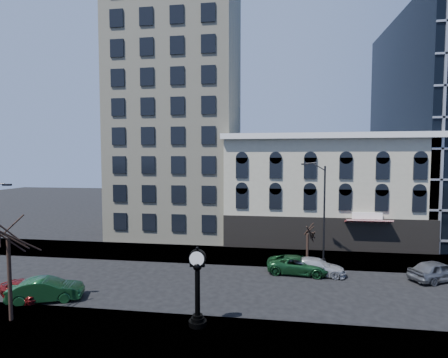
# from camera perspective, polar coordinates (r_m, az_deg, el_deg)

# --- Properties ---
(ground) EXTENTS (160.00, 160.00, 0.00)m
(ground) POSITION_cam_1_polar(r_m,az_deg,el_deg) (26.55, -5.74, -18.00)
(ground) COLOR black
(ground) RESTS_ON ground
(sidewalk_far) EXTENTS (160.00, 6.00, 0.12)m
(sidewalk_far) POSITION_cam_1_polar(r_m,az_deg,el_deg) (33.94, -2.50, -13.07)
(sidewalk_far) COLOR gray
(sidewalk_far) RESTS_ON ground
(sidewalk_near) EXTENTS (160.00, 6.00, 0.12)m
(sidewalk_near) POSITION_cam_1_polar(r_m,az_deg,el_deg) (19.58, -11.84, -26.10)
(sidewalk_near) COLOR gray
(sidewalk_near) RESTS_ON ground
(cream_tower) EXTENTS (15.90, 15.40, 42.50)m
(cream_tower) POSITION_cam_1_polar(r_m,az_deg,el_deg) (45.57, -7.89, 15.57)
(cream_tower) COLOR beige
(cream_tower) RESTS_ON ground
(victorian_row) EXTENTS (22.60, 11.19, 12.50)m
(victorian_row) POSITION_cam_1_polar(r_m,az_deg,el_deg) (40.56, 16.51, -1.96)
(victorian_row) COLOR #BCB69A
(victorian_row) RESTS_ON ground
(street_clock) EXTENTS (1.05, 1.05, 4.61)m
(street_clock) POSITION_cam_1_polar(r_m,az_deg,el_deg) (19.74, -4.68, -18.86)
(street_clock) COLOR black
(street_clock) RESTS_ON sidewalk_near
(street_lamp_far) EXTENTS (2.32, 1.20, 9.51)m
(street_lamp_far) POSITION_cam_1_polar(r_m,az_deg,el_deg) (31.16, 16.05, -1.11)
(street_lamp_far) COLOR black
(street_lamp_far) RESTS_ON sidewalk_far
(bare_tree_near) EXTENTS (4.66, 4.66, 8.00)m
(bare_tree_near) POSITION_cam_1_polar(r_m,az_deg,el_deg) (22.96, -33.82, -5.98)
(bare_tree_near) COLOR #302018
(bare_tree_near) RESTS_ON sidewalk_near
(bare_tree_far) EXTENTS (2.39, 2.39, 4.11)m
(bare_tree_far) POSITION_cam_1_polar(r_m,az_deg,el_deg) (32.01, 14.50, -8.38)
(bare_tree_far) COLOR #302018
(bare_tree_far) RESTS_ON sidewalk_far
(car_near_a) EXTENTS (4.13, 2.79, 1.31)m
(car_near_a) POSITION_cam_1_polar(r_m,az_deg,el_deg) (27.60, -31.77, -16.20)
(car_near_a) COLOR maroon
(car_near_a) RESTS_ON ground
(car_near_b) EXTENTS (4.95, 3.16, 1.54)m
(car_near_b) POSITION_cam_1_polar(r_m,az_deg,el_deg) (26.49, -28.78, -16.68)
(car_near_b) COLOR #143F1E
(car_near_b) RESTS_ON ground
(car_far_a) EXTENTS (5.42, 2.90, 1.45)m
(car_far_a) POSITION_cam_1_polar(r_m,az_deg,el_deg) (29.27, 12.89, -14.50)
(car_far_a) COLOR #143F1E
(car_far_a) RESTS_ON ground
(car_far_b) EXTENTS (4.89, 2.66, 1.34)m
(car_far_b) POSITION_cam_1_polar(r_m,az_deg,el_deg) (29.39, 16.03, -14.59)
(car_far_b) COLOR #A5A8AD
(car_far_b) RESTS_ON ground
(car_far_c) EXTENTS (5.08, 3.71, 1.61)m
(car_far_c) POSITION_cam_1_polar(r_m,az_deg,el_deg) (31.90, 33.35, -13.32)
(car_far_c) COLOR #595B60
(car_far_c) RESTS_ON ground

